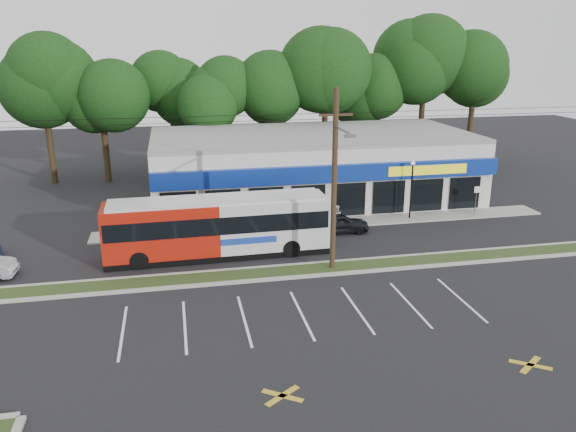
{
  "coord_description": "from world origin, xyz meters",
  "views": [
    {
      "loc": [
        -5.32,
        -27.06,
        12.23
      ],
      "look_at": [
        1.3,
        5.0,
        2.01
      ],
      "focal_mm": 35.0,
      "sensor_mm": 36.0,
      "label": 1
    }
  ],
  "objects_px": {
    "sign_post": "(477,195)",
    "pedestrian_a": "(315,228)",
    "utility_pole": "(332,176)",
    "lamp_post": "(412,183)",
    "pedestrian_b": "(336,217)",
    "car_dark": "(339,223)",
    "metrobus": "(218,225)"
  },
  "relations": [
    {
      "from": "lamp_post",
      "to": "pedestrian_b",
      "type": "height_order",
      "value": "lamp_post"
    },
    {
      "from": "sign_post",
      "to": "pedestrian_b",
      "type": "xyz_separation_m",
      "value": [
        -10.83,
        -0.91,
        -0.7
      ]
    },
    {
      "from": "utility_pole",
      "to": "pedestrian_b",
      "type": "relative_size",
      "value": 29.23
    },
    {
      "from": "utility_pole",
      "to": "pedestrian_a",
      "type": "relative_size",
      "value": 32.26
    },
    {
      "from": "car_dark",
      "to": "pedestrian_b",
      "type": "relative_size",
      "value": 2.28
    },
    {
      "from": "pedestrian_a",
      "to": "pedestrian_b",
      "type": "bearing_deg",
      "value": -160.3
    },
    {
      "from": "metrobus",
      "to": "car_dark",
      "type": "relative_size",
      "value": 3.37
    },
    {
      "from": "car_dark",
      "to": "pedestrian_a",
      "type": "relative_size",
      "value": 2.52
    },
    {
      "from": "metrobus",
      "to": "pedestrian_b",
      "type": "xyz_separation_m",
      "value": [
        8.2,
        3.16,
        -1.01
      ]
    },
    {
      "from": "utility_pole",
      "to": "pedestrian_b",
      "type": "distance_m",
      "value": 8.46
    },
    {
      "from": "utility_pole",
      "to": "lamp_post",
      "type": "bearing_deg",
      "value": 43.95
    },
    {
      "from": "lamp_post",
      "to": "metrobus",
      "type": "xyz_separation_m",
      "value": [
        -14.03,
        -4.3,
        -0.81
      ]
    },
    {
      "from": "lamp_post",
      "to": "metrobus",
      "type": "distance_m",
      "value": 14.69
    },
    {
      "from": "lamp_post",
      "to": "metrobus",
      "type": "relative_size",
      "value": 0.32
    },
    {
      "from": "utility_pole",
      "to": "pedestrian_a",
      "type": "bearing_deg",
      "value": 85.07
    },
    {
      "from": "car_dark",
      "to": "pedestrian_a",
      "type": "xyz_separation_m",
      "value": [
        -1.94,
        -1.01,
        0.11
      ]
    },
    {
      "from": "lamp_post",
      "to": "sign_post",
      "type": "distance_m",
      "value": 5.13
    },
    {
      "from": "car_dark",
      "to": "pedestrian_b",
      "type": "xyz_separation_m",
      "value": [
        -0.04,
        0.65,
        0.19
      ]
    },
    {
      "from": "sign_post",
      "to": "car_dark",
      "type": "relative_size",
      "value": 0.57
    },
    {
      "from": "lamp_post",
      "to": "pedestrian_b",
      "type": "bearing_deg",
      "value": -168.94
    },
    {
      "from": "sign_post",
      "to": "car_dark",
      "type": "height_order",
      "value": "sign_post"
    },
    {
      "from": "car_dark",
      "to": "pedestrian_b",
      "type": "distance_m",
      "value": 0.68
    },
    {
      "from": "utility_pole",
      "to": "metrobus",
      "type": "distance_m",
      "value": 7.73
    },
    {
      "from": "utility_pole",
      "to": "lamp_post",
      "type": "distance_m",
      "value": 11.67
    },
    {
      "from": "sign_post",
      "to": "pedestrian_a",
      "type": "bearing_deg",
      "value": -168.57
    },
    {
      "from": "lamp_post",
      "to": "pedestrian_a",
      "type": "bearing_deg",
      "value": -160.09
    },
    {
      "from": "utility_pole",
      "to": "pedestrian_a",
      "type": "height_order",
      "value": "utility_pole"
    },
    {
      "from": "metrobus",
      "to": "pedestrian_a",
      "type": "bearing_deg",
      "value": 12.27
    },
    {
      "from": "lamp_post",
      "to": "car_dark",
      "type": "height_order",
      "value": "lamp_post"
    },
    {
      "from": "sign_post",
      "to": "pedestrian_b",
      "type": "distance_m",
      "value": 10.89
    },
    {
      "from": "lamp_post",
      "to": "pedestrian_b",
      "type": "relative_size",
      "value": 2.48
    },
    {
      "from": "metrobus",
      "to": "pedestrian_a",
      "type": "xyz_separation_m",
      "value": [
        6.3,
        1.5,
        -1.09
      ]
    }
  ]
}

